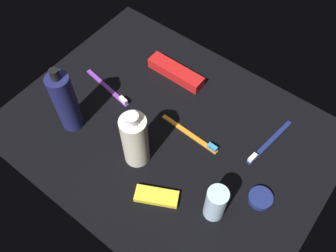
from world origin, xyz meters
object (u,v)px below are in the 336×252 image
object	(u,v)px
bodywash_bottle	(135,140)
cream_tin_left	(260,198)
toothbrush_orange	(193,135)
snack_bar_yellow	(157,196)
lotion_bottle	(65,102)
toothbrush_purple	(109,89)
deodorant_stick	(216,203)
toothbrush_navy	(267,144)
toothpaste_box_red	(176,72)

from	to	relation	value
bodywash_bottle	cream_tin_left	bearing A→B (deg)	-163.83
toothbrush_orange	snack_bar_yellow	world-z (taller)	toothbrush_orange
snack_bar_yellow	cream_tin_left	world-z (taller)	same
toothbrush_orange	cream_tin_left	distance (cm)	23.48
lotion_bottle	toothbrush_purple	world-z (taller)	lotion_bottle
snack_bar_yellow	bodywash_bottle	bearing A→B (deg)	-54.95
toothbrush_purple	cream_tin_left	bearing A→B (deg)	176.95
cream_tin_left	toothbrush_orange	bearing A→B (deg)	-11.20
deodorant_stick	snack_bar_yellow	xyz separation A→B (cm)	(12.73, 5.32, -4.70)
toothbrush_purple	snack_bar_yellow	distance (cm)	35.73
toothbrush_navy	snack_bar_yellow	distance (cm)	32.08
toothbrush_purple	toothpaste_box_red	world-z (taller)	toothpaste_box_red
toothbrush_orange	toothpaste_box_red	size ratio (longest dim) A/B	1.02
lotion_bottle	deodorant_stick	xyz separation A→B (cm)	(-44.11, -2.24, -4.01)
bodywash_bottle	toothbrush_purple	size ratio (longest dim) A/B	1.02
bodywash_bottle	cream_tin_left	size ratio (longest dim) A/B	3.13
toothbrush_orange	cream_tin_left	world-z (taller)	toothbrush_orange
bodywash_bottle	toothpaste_box_red	distance (cm)	29.72
cream_tin_left	toothbrush_purple	bearing A→B (deg)	-3.05
toothpaste_box_red	snack_bar_yellow	bearing A→B (deg)	119.97
bodywash_bottle	snack_bar_yellow	size ratio (longest dim) A/B	1.76
snack_bar_yellow	toothbrush_navy	bearing A→B (deg)	-142.62
snack_bar_yellow	toothpaste_box_red	bearing A→B (deg)	-87.02
bodywash_bottle	cream_tin_left	xyz separation A→B (cm)	(-30.77, -8.92, -7.58)
lotion_bottle	snack_bar_yellow	distance (cm)	32.71
toothbrush_orange	toothbrush_purple	size ratio (longest dim) A/B	1.00
toothbrush_purple	cream_tin_left	size ratio (longest dim) A/B	3.07
toothbrush_purple	toothbrush_navy	bearing A→B (deg)	-165.60
deodorant_stick	toothpaste_box_red	bearing A→B (deg)	-41.20
deodorant_stick	snack_bar_yellow	bearing A→B (deg)	22.67
toothbrush_navy	toothpaste_box_red	distance (cm)	33.49
lotion_bottle	toothbrush_navy	xyz separation A→B (cm)	(-45.20, -25.88, -8.84)
toothbrush_orange	snack_bar_yellow	bearing A→B (deg)	99.27
lotion_bottle	toothbrush_orange	size ratio (longest dim) A/B	1.18
cream_tin_left	snack_bar_yellow	bearing A→B (deg)	36.41
snack_bar_yellow	cream_tin_left	bearing A→B (deg)	-170.69
toothbrush_navy	toothpaste_box_red	bearing A→B (deg)	-7.65
lotion_bottle	cream_tin_left	bearing A→B (deg)	-167.25
toothbrush_purple	toothbrush_navy	xyz separation A→B (cm)	(-45.04, -11.56, 0.00)
bodywash_bottle	toothbrush_navy	world-z (taller)	bodywash_bottle
toothpaste_box_red	toothbrush_navy	bearing A→B (deg)	172.23
lotion_bottle	bodywash_bottle	distance (cm)	20.70
toothbrush_orange	lotion_bottle	bearing A→B (deg)	29.77
toothbrush_purple	snack_bar_yellow	world-z (taller)	toothbrush_purple
toothpaste_box_red	deodorant_stick	bearing A→B (deg)	138.68
cream_tin_left	deodorant_stick	bearing A→B (deg)	52.57
toothbrush_purple	snack_bar_yellow	bearing A→B (deg)	150.88
deodorant_stick	cream_tin_left	bearing A→B (deg)	-127.43
deodorant_stick	toothbrush_navy	bearing A→B (deg)	-92.64
deodorant_stick	toothpaste_box_red	distance (cm)	42.83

